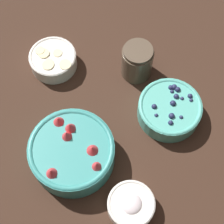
# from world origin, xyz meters

# --- Properties ---
(ground_plane) EXTENTS (4.00, 4.00, 0.00)m
(ground_plane) POSITION_xyz_m (0.00, 0.00, 0.00)
(ground_plane) COLOR #382319
(bowl_strawberries) EXTENTS (0.21, 0.21, 0.10)m
(bowl_strawberries) POSITION_xyz_m (-0.02, 0.13, 0.05)
(bowl_strawberries) COLOR teal
(bowl_strawberries) RESTS_ON ground_plane
(bowl_blueberries) EXTENTS (0.17, 0.17, 0.06)m
(bowl_blueberries) POSITION_xyz_m (-0.12, -0.13, 0.03)
(bowl_blueberries) COLOR #56B7A8
(bowl_blueberries) RESTS_ON ground_plane
(bowl_bananas) EXTENTS (0.13, 0.13, 0.05)m
(bowl_bananas) POSITION_xyz_m (0.22, -0.04, 0.03)
(bowl_bananas) COLOR silver
(bowl_bananas) RESTS_ON ground_plane
(bowl_cream) EXTENTS (0.11, 0.11, 0.05)m
(bowl_cream) POSITION_xyz_m (-0.21, 0.12, 0.03)
(bowl_cream) COLOR white
(bowl_cream) RESTS_ON ground_plane
(jar_chocolate) EXTENTS (0.09, 0.09, 0.10)m
(jar_chocolate) POSITION_xyz_m (0.03, -0.18, 0.05)
(jar_chocolate) COLOR brown
(jar_chocolate) RESTS_ON ground_plane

